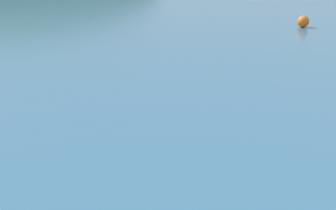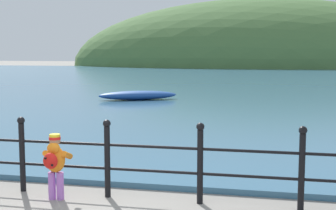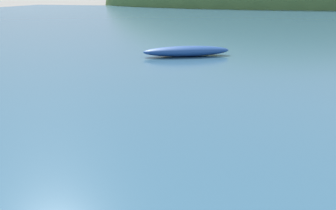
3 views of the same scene
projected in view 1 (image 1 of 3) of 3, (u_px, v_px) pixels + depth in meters
water at (7, 5)px, 27.83m from camera, size 80.00×60.00×0.10m
mooring_buoy at (303, 21)px, 18.54m from camera, size 0.55×0.55×0.55m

